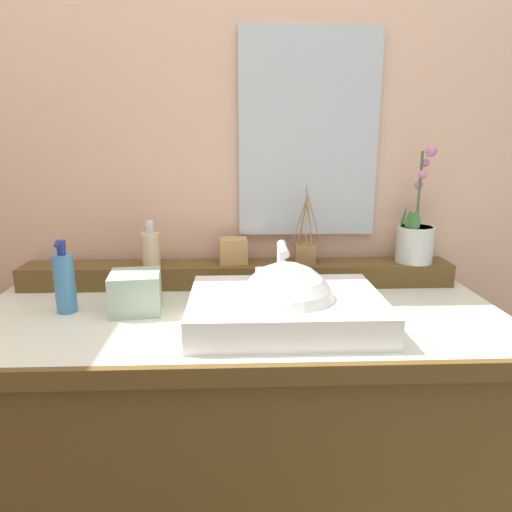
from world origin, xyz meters
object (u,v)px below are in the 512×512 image
Objects in this scene: reed_diffuser at (304,252)px; lotion_bottle at (64,282)px; soap_dispenser at (150,248)px; trinket_box at (233,251)px; potted_plant at (415,238)px; sink_basin at (285,310)px; tissue_box at (135,292)px.

lotion_bottle is at bearing -161.51° from reed_diffuser.
trinket_box is (0.25, 0.03, -0.02)m from soap_dispenser.
potted_plant is 1.48× the size of reed_diffuser.
potted_plant is 1.04m from lotion_bottle.
lotion_bottle is at bearing -134.23° from soap_dispenser.
reed_diffuser is (0.09, 0.34, 0.07)m from sink_basin.
lotion_bottle is at bearing 179.02° from tissue_box.
soap_dispenser is at bearing -178.82° from potted_plant.
tissue_box is at bearing -0.98° from lotion_bottle.
soap_dispenser reaches higher than sink_basin.
tissue_box is (-0.83, -0.22, -0.10)m from potted_plant.
reed_diffuser is 2.86× the size of trinket_box.
potted_plant reaches higher than lotion_bottle.
sink_basin is 2.43× the size of lotion_bottle.
potted_plant reaches higher than sink_basin.
lotion_bottle is (-1.02, -0.22, -0.07)m from potted_plant.
sink_basin is 1.95× the size of reed_diffuser.
sink_basin is 0.41m from tissue_box.
sink_basin is 0.59m from lotion_bottle.
soap_dispenser is 0.22m from tissue_box.
trinket_box is 0.44× the size of lotion_bottle.
trinket_box reaches higher than tissue_box.
tissue_box is (-0.39, 0.11, 0.02)m from sink_basin.
soap_dispenser reaches higher than trinket_box.
reed_diffuser is at bearing 25.10° from tissue_box.
soap_dispenser is 0.72× the size of lotion_bottle.
sink_basin is 0.36m from reed_diffuser.
soap_dispenser is 0.58× the size of reed_diffuser.
lotion_bottle is (-0.58, 0.11, 0.05)m from sink_basin.
sink_basin is at bearing -11.09° from lotion_bottle.
soap_dispenser is at bearing -177.90° from trinket_box.
soap_dispenser is at bearing -176.92° from reed_diffuser.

